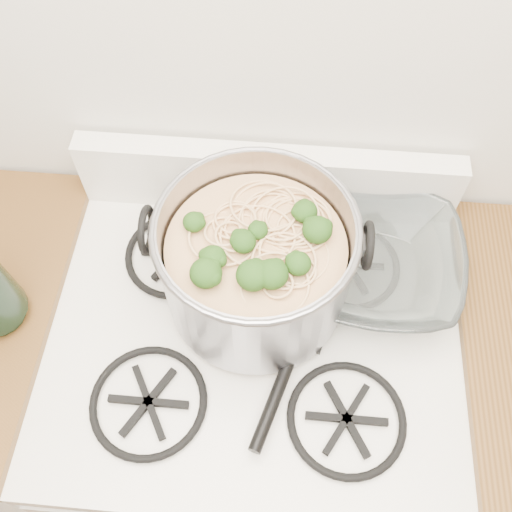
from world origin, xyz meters
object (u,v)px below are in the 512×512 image
object	(u,v)px
gas_range	(255,407)
glass_bowl	(373,267)
stock_pot	(256,264)
spatula	(306,318)

from	to	relation	value
gas_range	glass_bowl	size ratio (longest dim) A/B	7.18
stock_pot	spatula	bearing A→B (deg)	-27.63
spatula	glass_bowl	xyz separation A→B (m)	(0.12, 0.11, 0.00)
stock_pot	spatula	distance (m)	0.14
stock_pot	spatula	size ratio (longest dim) A/B	1.19
gas_range	stock_pot	xyz separation A→B (m)	(-0.00, 0.08, 0.59)
gas_range	spatula	world-z (taller)	spatula
stock_pot	glass_bowl	world-z (taller)	stock_pot
gas_range	stock_pot	size ratio (longest dim) A/B	2.50
gas_range	stock_pot	distance (m)	0.60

